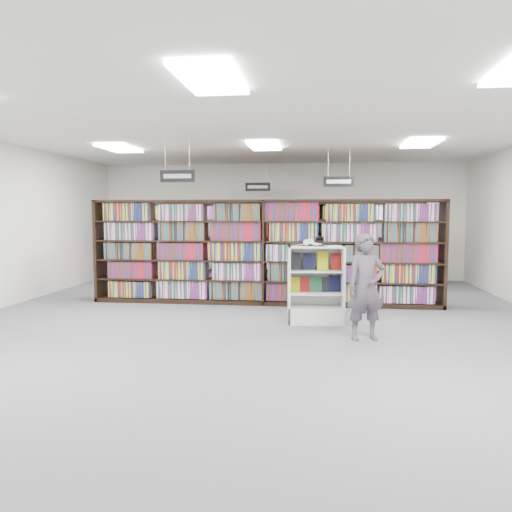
# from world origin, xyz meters

# --- Properties ---
(floor) EXTENTS (12.00, 12.00, 0.00)m
(floor) POSITION_xyz_m (0.00, 0.00, 0.00)
(floor) COLOR #504F54
(floor) RESTS_ON ground
(ceiling) EXTENTS (10.00, 12.00, 0.10)m
(ceiling) POSITION_xyz_m (0.00, 0.00, 3.20)
(ceiling) COLOR white
(ceiling) RESTS_ON wall_back
(wall_back) EXTENTS (10.00, 0.10, 3.20)m
(wall_back) POSITION_xyz_m (0.00, 6.00, 1.60)
(wall_back) COLOR silver
(wall_back) RESTS_ON ground
(wall_front) EXTENTS (10.00, 0.10, 3.20)m
(wall_front) POSITION_xyz_m (0.00, -6.00, 1.60)
(wall_front) COLOR silver
(wall_front) RESTS_ON ground
(bookshelf_row_near) EXTENTS (7.00, 0.60, 2.10)m
(bookshelf_row_near) POSITION_xyz_m (0.00, 2.00, 1.05)
(bookshelf_row_near) COLOR black
(bookshelf_row_near) RESTS_ON floor
(bookshelf_row_mid) EXTENTS (7.00, 0.60, 2.10)m
(bookshelf_row_mid) POSITION_xyz_m (0.00, 4.00, 1.05)
(bookshelf_row_mid) COLOR black
(bookshelf_row_mid) RESTS_ON floor
(bookshelf_row_far) EXTENTS (7.00, 0.60, 2.10)m
(bookshelf_row_far) POSITION_xyz_m (0.00, 5.70, 1.05)
(bookshelf_row_far) COLOR black
(bookshelf_row_far) RESTS_ON floor
(aisle_sign_left) EXTENTS (0.65, 0.02, 0.80)m
(aisle_sign_left) POSITION_xyz_m (-1.50, 1.00, 2.53)
(aisle_sign_left) COLOR #B2B2B7
(aisle_sign_left) RESTS_ON ceiling
(aisle_sign_right) EXTENTS (0.65, 0.02, 0.80)m
(aisle_sign_right) POSITION_xyz_m (1.50, 3.00, 2.53)
(aisle_sign_right) COLOR #B2B2B7
(aisle_sign_right) RESTS_ON ceiling
(aisle_sign_center) EXTENTS (0.65, 0.02, 0.80)m
(aisle_sign_center) POSITION_xyz_m (-0.50, 5.00, 2.53)
(aisle_sign_center) COLOR #B2B2B7
(aisle_sign_center) RESTS_ON ceiling
(troffer_front_center) EXTENTS (0.60, 1.20, 0.04)m
(troffer_front_center) POSITION_xyz_m (0.00, -3.00, 3.16)
(troffer_front_center) COLOR white
(troffer_front_center) RESTS_ON ceiling
(troffer_back_left) EXTENTS (0.60, 1.20, 0.04)m
(troffer_back_left) POSITION_xyz_m (-3.00, 2.00, 3.16)
(troffer_back_left) COLOR white
(troffer_back_left) RESTS_ON ceiling
(troffer_back_center) EXTENTS (0.60, 1.20, 0.04)m
(troffer_back_center) POSITION_xyz_m (0.00, 2.00, 3.16)
(troffer_back_center) COLOR white
(troffer_back_center) RESTS_ON ceiling
(troffer_back_right) EXTENTS (0.60, 1.20, 0.04)m
(troffer_back_right) POSITION_xyz_m (3.00, 2.00, 3.16)
(troffer_back_right) COLOR white
(troffer_back_right) RESTS_ON ceiling
(endcap_display) EXTENTS (0.96, 0.53, 1.30)m
(endcap_display) POSITION_xyz_m (1.04, 0.35, 0.45)
(endcap_display) COLOR silver
(endcap_display) RESTS_ON floor
(open_book) EXTENTS (0.63, 0.47, 0.13)m
(open_book) POSITION_xyz_m (0.93, 0.36, 1.33)
(open_book) COLOR black
(open_book) RESTS_ON endcap_display
(shopper) EXTENTS (0.64, 0.51, 1.55)m
(shopper) POSITION_xyz_m (1.76, -0.70, 0.77)
(shopper) COLOR #45404A
(shopper) RESTS_ON floor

